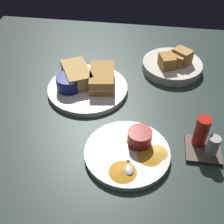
{
  "coord_description": "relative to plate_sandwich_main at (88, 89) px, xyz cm",
  "views": [
    {
      "loc": [
        66.78,
        14.05,
        58.03
      ],
      "look_at": [
        7.07,
        5.34,
        3.0
      ],
      "focal_mm": 46.47,
      "sensor_mm": 36.0,
      "label": 1
    }
  ],
  "objects": [
    {
      "name": "ground_plane",
      "position": [
        5.29,
        4.36,
        -2.3
      ],
      "size": [
        110.0,
        110.0,
        3.0
      ],
      "primitive_type": "cube",
      "color": "#283833"
    },
    {
      "name": "plate_sandwich_main",
      "position": [
        0.0,
        0.0,
        0.0
      ],
      "size": [
        25.57,
        25.57,
        1.6
      ],
      "primitive_type": "cylinder",
      "color": "white",
      "rests_on": "ground_plane"
    },
    {
      "name": "sandwich_half_near",
      "position": [
        -2.12,
        4.37,
        3.2
      ],
      "size": [
        14.09,
        9.31,
        4.8
      ],
      "color": "#C68C42",
      "rests_on": "plate_sandwich_main"
    },
    {
      "name": "sandwich_half_far",
      "position": [
        -2.72,
        -4.02,
        3.2
      ],
      "size": [
        15.05,
        12.81,
        4.8
      ],
      "color": "tan",
      "rests_on": "plate_sandwich_main"
    },
    {
      "name": "ramekin_dark_sauce",
      "position": [
        1.67,
        -5.5,
        3.14
      ],
      "size": [
        7.81,
        7.81,
        4.37
      ],
      "color": "navy",
      "rests_on": "plate_sandwich_main"
    },
    {
      "name": "spoon_by_dark_ramekin",
      "position": [
        -0.06,
        0.21,
        1.16
      ],
      "size": [
        4.3,
        9.86,
        0.8
      ],
      "color": "silver",
      "rests_on": "plate_sandwich_main"
    },
    {
      "name": "plate_chips_companion",
      "position": [
        24.73,
        15.41,
        0.0
      ],
      "size": [
        21.79,
        21.79,
        1.6
      ],
      "primitive_type": "cylinder",
      "color": "white",
      "rests_on": "ground_plane"
    },
    {
      "name": "ramekin_light_gravy",
      "position": [
        21.47,
        18.13,
        2.91
      ],
      "size": [
        6.26,
        6.26,
        3.93
      ],
      "color": "maroon",
      "rests_on": "plate_chips_companion"
    },
    {
      "name": "spoon_by_gravy_ramekin",
      "position": [
        29.38,
        16.19,
        1.16
      ],
      "size": [
        9.96,
        3.12,
        0.8
      ],
      "color": "silver",
      "rests_on": "plate_chips_companion"
    },
    {
      "name": "plantain_chip_scatter",
      "position": [
        26.85,
        18.77,
        1.1
      ],
      "size": [
        16.39,
        15.57,
        0.6
      ],
      "color": "orange",
      "rests_on": "plate_chips_companion"
    },
    {
      "name": "bread_basket_rear",
      "position": [
        -15.8,
        26.97,
        1.46
      ],
      "size": [
        20.67,
        20.67,
        7.74
      ],
      "color": "silver",
      "rests_on": "ground_plane"
    },
    {
      "name": "condiment_caddy",
      "position": [
        20.11,
        34.41,
        2.61
      ],
      "size": [
        9.0,
        9.0,
        9.5
      ],
      "color": "brown",
      "rests_on": "ground_plane"
    }
  ]
}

